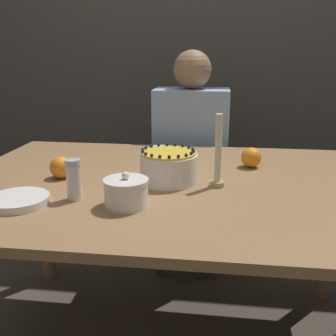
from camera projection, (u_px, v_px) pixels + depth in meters
The scene contains 11 objects.
wall_behind at pixel (195, 39), 2.62m from camera, with size 8.00×0.05×2.60m.
dining_table at pixel (169, 205), 1.47m from camera, with size 1.60×1.12×0.77m.
cake at pixel (168, 167), 1.41m from camera, with size 0.21×0.21×0.12m.
sugar_bowl at pixel (126, 192), 1.19m from camera, with size 0.14×0.14×0.11m.
sugar_shaker at pixel (74, 180), 1.24m from camera, with size 0.05×0.05×0.13m.
plate_stack at pixel (18, 200), 1.22m from camera, with size 0.19×0.19×0.02m.
candle at pixel (218, 158), 1.35m from camera, with size 0.05×0.05×0.26m.
cup at pixel (160, 157), 1.60m from camera, with size 0.09×0.09×0.08m.
orange_fruit_0 at pixel (251, 157), 1.60m from camera, with size 0.08×0.08×0.08m.
orange_fruit_1 at pixel (61, 167), 1.46m from camera, with size 0.08×0.08×0.08m.
person_man_blue_shirt at pixel (190, 178), 2.22m from camera, with size 0.40×0.34×1.23m.
Camera 1 is at (0.17, -1.36, 1.23)m, focal length 42.00 mm.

